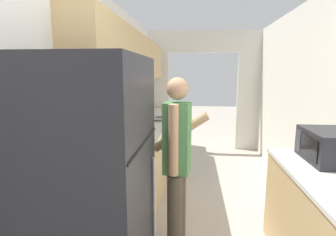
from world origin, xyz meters
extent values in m
cube|color=silver|center=(-1.21, 1.76, 1.25)|extent=(0.06, 7.11, 2.50)
cube|color=tan|center=(-1.02, 2.74, 1.84)|extent=(0.32, 3.64, 0.60)
cube|color=silver|center=(1.21, 1.76, 1.25)|extent=(0.06, 7.11, 2.50)
cube|color=silver|center=(-1.05, 4.74, 1.02)|extent=(0.65, 0.06, 2.05)
cube|color=silver|center=(1.05, 4.74, 1.02)|extent=(0.65, 0.06, 2.05)
cube|color=silver|center=(0.00, 4.74, 2.27)|extent=(2.75, 0.06, 0.45)
cube|color=tan|center=(-0.88, 1.89, 0.43)|extent=(0.60, 1.94, 0.86)
cube|color=silver|center=(-0.88, 1.89, 0.88)|extent=(0.62, 1.95, 0.03)
cube|color=tan|center=(-0.88, 4.09, 0.43)|extent=(0.60, 0.94, 0.86)
cube|color=silver|center=(-0.88, 4.10, 0.88)|extent=(0.62, 0.96, 0.03)
cube|color=#9EA3A8|center=(-0.88, 1.22, 0.89)|extent=(0.42, 0.44, 0.00)
cube|color=black|center=(-0.81, 0.51, 0.87)|extent=(0.73, 0.79, 1.73)
cube|color=black|center=(-0.44, 0.51, 1.25)|extent=(0.01, 0.76, 0.01)
cylinder|color=#99999E|center=(-0.43, 0.76, 0.73)|extent=(0.02, 0.02, 0.69)
cube|color=#B7B7BC|center=(-0.87, 3.24, 0.45)|extent=(0.62, 0.76, 0.90)
cube|color=black|center=(-0.55, 3.24, 0.45)|extent=(0.01, 0.52, 0.27)
cylinder|color=#B7B7BC|center=(-0.53, 3.24, 0.67)|extent=(0.02, 0.61, 0.02)
cube|color=#B7B7BC|center=(-1.16, 3.24, 0.97)|extent=(0.04, 0.76, 0.14)
cylinder|color=#232328|center=(-0.74, 3.07, 0.89)|extent=(0.16, 0.16, 0.01)
cylinder|color=#232328|center=(-0.74, 3.41, 0.89)|extent=(0.16, 0.16, 0.01)
cylinder|color=#232328|center=(-0.99, 3.07, 0.89)|extent=(0.16, 0.16, 0.01)
cylinder|color=#232328|center=(-0.99, 3.41, 0.89)|extent=(0.16, 0.16, 0.01)
cylinder|color=#4C4238|center=(-0.32, 1.13, 0.40)|extent=(0.15, 0.15, 0.80)
cylinder|color=#4C4238|center=(-0.29, 1.30, 0.40)|extent=(0.15, 0.15, 0.80)
cube|color=#4C844C|center=(-0.30, 1.22, 1.10)|extent=(0.24, 0.24, 0.60)
cylinder|color=tan|center=(-0.32, 1.07, 1.11)|extent=(0.09, 0.09, 0.57)
cylinder|color=tan|center=(-0.28, 1.36, 1.11)|extent=(0.52, 0.15, 0.39)
sphere|color=tan|center=(-0.30, 1.22, 1.51)|extent=(0.18, 0.18, 0.18)
cube|color=black|center=(0.97, 1.34, 1.03)|extent=(0.37, 0.52, 0.27)
cube|color=black|center=(0.79, 1.29, 1.03)|extent=(0.01, 0.31, 0.18)
cube|color=#38383D|center=(0.79, 1.52, 1.03)|extent=(0.01, 0.10, 0.19)
camera|label=1|loc=(-0.16, -0.91, 1.64)|focal=28.00mm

